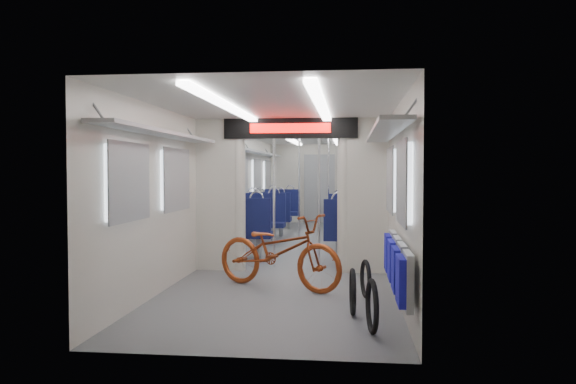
% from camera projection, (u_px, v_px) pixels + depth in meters
% --- Properties ---
extents(carriage, '(12.00, 12.02, 2.31)m').
position_uv_depth(carriage, '(301.00, 172.00, 10.19)').
color(carriage, '#515456').
rests_on(carriage, ground).
extents(bicycle, '(1.94, 1.38, 0.97)m').
position_uv_depth(bicycle, '(278.00, 251.00, 7.23)').
color(bicycle, '#8F3714').
rests_on(bicycle, ground).
extents(flip_bench, '(0.12, 2.08, 0.48)m').
position_uv_depth(flip_bench, '(397.00, 265.00, 5.59)').
color(flip_bench, gray).
rests_on(flip_bench, carriage).
extents(bike_hoop_a, '(0.12, 0.52, 0.52)m').
position_uv_depth(bike_hoop_a, '(372.00, 309.00, 5.20)').
color(bike_hoop_a, black).
rests_on(bike_hoop_a, ground).
extents(bike_hoop_b, '(0.08, 0.50, 0.50)m').
position_uv_depth(bike_hoop_b, '(353.00, 294.00, 5.88)').
color(bike_hoop_b, black).
rests_on(bike_hoop_b, ground).
extents(bike_hoop_c, '(0.14, 0.47, 0.47)m').
position_uv_depth(bike_hoop_c, '(366.00, 281.00, 6.65)').
color(bike_hoop_c, black).
rests_on(bike_hoop_c, ground).
extents(seat_bay_near_left, '(0.96, 2.31, 1.17)m').
position_uv_depth(seat_bay_near_left, '(254.00, 220.00, 10.74)').
color(seat_bay_near_left, '#0D113B').
rests_on(seat_bay_near_left, ground).
extents(seat_bay_near_right, '(0.96, 2.31, 1.17)m').
position_uv_depth(seat_bay_near_right, '(352.00, 222.00, 10.36)').
color(seat_bay_near_right, '#0D113B').
rests_on(seat_bay_near_right, ground).
extents(seat_bay_far_left, '(0.94, 2.24, 1.15)m').
position_uv_depth(seat_bay_far_left, '(276.00, 209.00, 13.88)').
color(seat_bay_far_left, '#0D113B').
rests_on(seat_bay_far_left, ground).
extents(seat_bay_far_right, '(0.90, 2.02, 1.08)m').
position_uv_depth(seat_bay_far_right, '(352.00, 210.00, 13.93)').
color(seat_bay_far_right, '#0D113B').
rests_on(seat_bay_far_right, ground).
extents(stanchion_near_left, '(0.04, 0.04, 2.30)m').
position_uv_depth(stanchion_near_left, '(274.00, 194.00, 8.82)').
color(stanchion_near_left, silver).
rests_on(stanchion_near_left, ground).
extents(stanchion_near_right, '(0.04, 0.04, 2.30)m').
position_uv_depth(stanchion_near_right, '(319.00, 194.00, 8.93)').
color(stanchion_near_right, silver).
rests_on(stanchion_near_right, ground).
extents(stanchion_far_left, '(0.04, 0.04, 2.30)m').
position_uv_depth(stanchion_far_left, '(299.00, 188.00, 12.41)').
color(stanchion_far_left, silver).
rests_on(stanchion_far_left, ground).
extents(stanchion_far_right, '(0.04, 0.04, 2.30)m').
position_uv_depth(stanchion_far_right, '(329.00, 187.00, 12.49)').
color(stanchion_far_right, silver).
rests_on(stanchion_far_right, ground).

